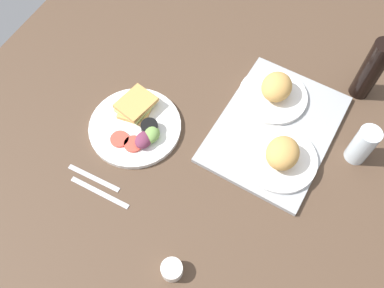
% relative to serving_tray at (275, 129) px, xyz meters
% --- Properties ---
extents(ground_plane, '(1.90, 1.50, 0.03)m').
position_rel_serving_tray_xyz_m(ground_plane, '(0.16, -0.22, -0.02)').
color(ground_plane, '#4C3828').
extents(serving_tray, '(0.47, 0.36, 0.02)m').
position_rel_serving_tray_xyz_m(serving_tray, '(0.00, 0.00, 0.00)').
color(serving_tray, '#9EA0A3').
rests_on(serving_tray, ground_plane).
extents(bread_plate_near, '(0.22, 0.22, 0.09)m').
position_rel_serving_tray_xyz_m(bread_plate_near, '(-0.10, -0.05, 0.04)').
color(bread_plate_near, white).
rests_on(bread_plate_near, serving_tray).
extents(bread_plate_far, '(0.22, 0.22, 0.09)m').
position_rel_serving_tray_xyz_m(bread_plate_far, '(0.10, 0.05, 0.04)').
color(bread_plate_far, white).
rests_on(bread_plate_far, serving_tray).
extents(plate_with_salad, '(0.28, 0.28, 0.05)m').
position_rel_serving_tray_xyz_m(plate_with_salad, '(0.18, -0.38, 0.01)').
color(plate_with_salad, white).
rests_on(plate_with_salad, ground_plane).
extents(drinking_glass, '(0.06, 0.06, 0.13)m').
position_rel_serving_tray_xyz_m(drinking_glass, '(-0.02, 0.24, 0.06)').
color(drinking_glass, silver).
rests_on(drinking_glass, ground_plane).
extents(soda_bottle, '(0.06, 0.06, 0.22)m').
position_rel_serving_tray_xyz_m(soda_bottle, '(-0.26, 0.19, 0.10)').
color(soda_bottle, black).
rests_on(soda_bottle, ground_plane).
extents(espresso_cup, '(0.06, 0.06, 0.04)m').
position_rel_serving_tray_xyz_m(espresso_cup, '(0.52, -0.08, 0.01)').
color(espresso_cup, silver).
rests_on(espresso_cup, ground_plane).
extents(fork, '(0.01, 0.17, 0.01)m').
position_rel_serving_tray_xyz_m(fork, '(0.39, -0.41, -0.01)').
color(fork, '#B7B7BC').
rests_on(fork, ground_plane).
extents(knife, '(0.02, 0.19, 0.01)m').
position_rel_serving_tray_xyz_m(knife, '(0.42, -0.37, -0.01)').
color(knife, '#B7B7BC').
rests_on(knife, ground_plane).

